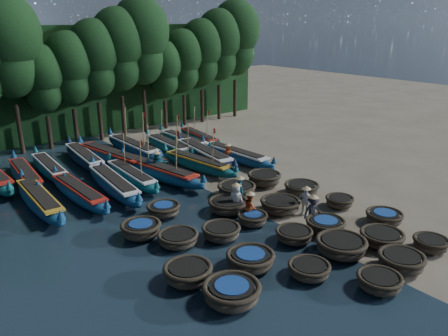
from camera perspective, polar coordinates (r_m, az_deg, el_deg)
ground at (r=25.56m, az=3.12°, el=-5.40°), size 120.00×120.00×0.00m
foliage_wall at (r=43.93m, az=-18.26°, el=10.77°), size 40.00×3.00×10.00m
coracle_2 at (r=19.37m, az=19.62°, el=-13.80°), size 1.92×1.92×0.69m
coracle_3 at (r=20.99m, az=22.15°, el=-11.23°), size 2.07×2.07×0.81m
coracle_4 at (r=23.23m, az=25.39°, el=-8.90°), size 1.69×1.69×0.67m
coracle_5 at (r=17.53m, az=1.01°, el=-15.96°), size 2.66×2.66×0.84m
coracle_6 at (r=19.46m, az=11.06°, el=-12.88°), size 2.23×2.23×0.65m
coracle_7 at (r=21.35m, az=15.06°, el=-9.81°), size 2.64×2.64×0.84m
coracle_8 at (r=22.78m, az=19.92°, el=-8.58°), size 2.64×2.64×0.75m
coracle_9 at (r=25.17m, az=20.20°, el=-6.03°), size 2.30×2.30×0.69m
coracle_10 at (r=18.78m, az=-4.74°, el=-13.50°), size 2.34×2.34×0.80m
coracle_11 at (r=19.69m, az=3.48°, el=-11.85°), size 2.25×2.25×0.78m
coracle_12 at (r=22.10m, az=9.14°, el=-8.62°), size 2.22×2.22×0.67m
coracle_13 at (r=23.35m, az=13.11°, el=-7.25°), size 2.17×2.17×0.71m
coracle_14 at (r=26.51m, az=14.86°, el=-4.22°), size 1.79×1.79×0.67m
coracle_15 at (r=21.61m, az=-6.02°, el=-9.14°), size 2.19×2.19×0.68m
coracle_16 at (r=22.05m, az=-0.37°, el=-8.33°), size 1.98×1.98×0.73m
coracle_17 at (r=23.54m, az=3.76°, el=-6.61°), size 1.92×1.92×0.67m
coracle_18 at (r=25.16m, az=7.34°, el=-4.82°), size 2.31×2.31×0.80m
coracle_19 at (r=27.88m, az=10.10°, el=-2.62°), size 2.20×2.20×0.74m
coracle_20 at (r=22.61m, az=-10.79°, el=-7.84°), size 2.13×2.13×0.79m
coracle_21 at (r=24.69m, az=-7.91°, el=-5.38°), size 2.28×2.28×0.74m
coracle_22 at (r=24.92m, az=0.55°, el=-4.91°), size 2.30×2.30×0.78m
coracle_23 at (r=27.15m, az=1.66°, el=-2.84°), size 2.94×2.94×0.79m
coracle_24 at (r=29.08m, az=5.29°, el=-1.34°), size 2.32×2.32×0.85m
long_boat_1 at (r=27.50m, az=-22.92°, el=-3.90°), size 1.74×8.24×1.45m
long_boat_2 at (r=27.90m, az=-18.40°, el=-3.07°), size 1.56×7.88×1.39m
long_boat_3 at (r=28.57m, az=-14.21°, el=-2.07°), size 2.25×8.42×1.49m
long_boat_4 at (r=30.00m, az=-12.00°, el=-0.99°), size 1.68×7.60×3.23m
long_boat_5 at (r=30.14m, az=-8.36°, el=-0.52°), size 2.90×8.61×3.71m
long_boat_6 at (r=31.81m, az=-3.41°, el=0.59°), size 2.33×7.84×3.36m
long_boat_7 at (r=33.66m, az=-2.64°, el=1.79°), size 2.81×9.11×1.62m
long_boat_8 at (r=33.65m, az=1.50°, el=1.69°), size 1.85×8.28×1.46m
long_boat_10 at (r=32.30m, az=-24.50°, el=-0.85°), size 2.01×7.95×1.40m
long_boat_11 at (r=33.25m, az=-21.85°, el=0.01°), size 1.78×7.68×1.35m
long_boat_12 at (r=34.74m, az=-17.79°, el=1.33°), size 2.17×8.31×1.47m
long_boat_13 at (r=34.13m, az=-14.46°, el=1.43°), size 3.01×9.06×1.61m
long_boat_14 at (r=36.26m, az=-11.74°, el=2.62°), size 1.56×8.80×3.74m
long_boat_15 at (r=36.64m, az=-7.32°, el=2.93°), size 1.76×7.79×3.31m
long_boat_16 at (r=37.98m, az=-5.29°, el=3.58°), size 1.39×7.82×1.38m
long_boat_17 at (r=39.10m, az=-3.26°, el=4.02°), size 2.25×7.21×3.09m
fisherman_0 at (r=24.67m, az=1.60°, el=-3.93°), size 0.86×1.01×1.96m
fisherman_1 at (r=25.68m, az=2.10°, el=-2.91°), size 0.59×0.74×1.96m
fisherman_2 at (r=23.79m, az=3.45°, el=-5.01°), size 0.96×1.01×1.85m
fisherman_3 at (r=23.65m, az=11.52°, el=-5.48°), size 1.23×0.88×1.92m
fisherman_4 at (r=24.91m, az=10.63°, el=-4.16°), size 0.87×1.02×1.84m
fisherman_5 at (r=30.63m, az=-8.68°, el=0.46°), size 1.76×0.96×2.01m
fisherman_6 at (r=33.26m, az=0.53°, el=1.97°), size 0.85×0.70×1.69m
tree_4 at (r=38.23m, az=-26.54°, el=14.25°), size 5.34×5.34×12.58m
tree_5 at (r=39.06m, az=-22.66°, el=10.81°), size 3.68×3.68×8.68m
tree_6 at (r=39.71m, az=-19.58°, el=12.26°), size 4.09×4.09×9.65m
tree_7 at (r=40.50m, az=-16.57°, el=13.63°), size 4.51×4.51×10.63m
tree_8 at (r=41.41m, az=-13.65°, el=14.91°), size 4.92×4.92×11.60m
tree_9 at (r=42.44m, az=-10.84°, el=16.10°), size 5.34×5.34×12.58m
tree_10 at (r=43.80m, az=-7.93°, el=12.78°), size 3.68×3.68×8.68m
tree_11 at (r=44.98m, az=-5.40°, el=13.89°), size 4.09×4.09×9.65m
tree_12 at (r=46.25m, az=-2.99°, el=14.92°), size 4.51×4.51×10.63m
tree_13 at (r=47.61m, az=-0.70°, el=15.87°), size 4.92×4.92×11.60m
tree_14 at (r=49.05m, az=1.49°, el=16.74°), size 5.34×5.34×12.58m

